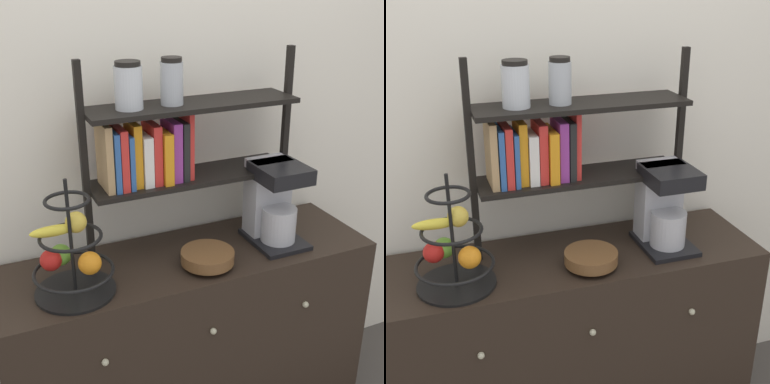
% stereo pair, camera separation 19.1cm
% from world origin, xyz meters
% --- Properties ---
extents(wall_back, '(7.00, 0.05, 2.60)m').
position_xyz_m(wall_back, '(0.00, 0.48, 1.30)').
color(wall_back, silver).
rests_on(wall_back, ground_plane).
extents(sideboard, '(1.43, 0.45, 0.86)m').
position_xyz_m(sideboard, '(0.00, 0.22, 0.43)').
color(sideboard, black).
rests_on(sideboard, ground_plane).
extents(coffee_maker, '(0.19, 0.25, 0.32)m').
position_xyz_m(coffee_maker, '(0.36, 0.21, 1.02)').
color(coffee_maker, black).
rests_on(coffee_maker, sideboard).
extents(fruit_stand, '(0.27, 0.27, 0.41)m').
position_xyz_m(fruit_stand, '(-0.44, 0.16, 0.99)').
color(fruit_stand, black).
rests_on(fruit_stand, sideboard).
extents(wooden_bowl, '(0.19, 0.19, 0.06)m').
position_xyz_m(wooden_bowl, '(0.04, 0.12, 0.90)').
color(wooden_bowl, brown).
rests_on(wooden_bowl, sideboard).
extents(shelf_hutch, '(0.82, 0.20, 0.73)m').
position_xyz_m(shelf_hutch, '(-0.05, 0.30, 1.29)').
color(shelf_hutch, black).
rests_on(shelf_hutch, sideboard).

